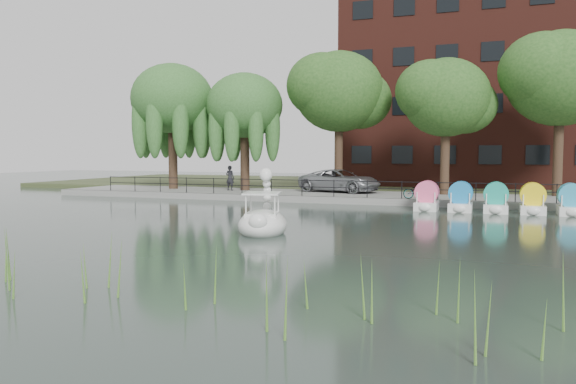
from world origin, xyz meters
The scene contains 17 objects.
ground_plane centered at (0.00, 0.00, 0.00)m, with size 120.00×120.00×0.00m, color #3B4A44.
promenade centered at (0.00, 16.00, 0.20)m, with size 40.00×6.00×0.40m, color gray.
kerb centered at (0.00, 13.05, 0.20)m, with size 40.00×0.25×0.40m, color gray.
land_strip centered at (0.00, 30.00, 0.18)m, with size 60.00×22.00×0.36m, color #47512D.
railing centered at (0.00, 13.25, 1.15)m, with size 32.00×0.05×1.00m.
apartment_building centered at (7.00, 29.97, 9.36)m, with size 20.00×10.07×18.00m.
willow_left centered at (-13.00, 16.50, 6.87)m, with size 5.88×5.88×9.01m.
willow_mid centered at (-7.50, 17.00, 6.25)m, with size 5.32×5.32×8.15m.
broadleaf_center centered at (-1.00, 18.00, 7.06)m, with size 6.00×6.00×9.25m.
broadleaf_right centered at (6.00, 17.50, 6.39)m, with size 5.40×5.40×8.32m.
broadleaf_far centered at (12.50, 18.50, 7.40)m, with size 6.30×6.30×9.71m.
minivan centered at (-0.69, 17.20, 1.27)m, with size 6.25×2.87×1.74m, color gray.
bicycle centered at (4.92, 13.42, 0.90)m, with size 1.72×0.60×1.00m, color gray.
pedestrian centered at (-8.26, 16.16, 1.39)m, with size 0.71×0.48×1.98m, color black.
swan_boat centered at (0.82, 0.40, 0.53)m, with size 2.47×3.21×2.41m.
pedal_boat_row centered at (10.73, 11.15, 0.61)m, with size 11.35×1.70×1.40m.
reed_bank centered at (2.00, -9.50, 0.60)m, with size 24.00×2.40×1.20m.
Camera 1 is at (8.91, -18.85, 3.00)m, focal length 35.00 mm.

